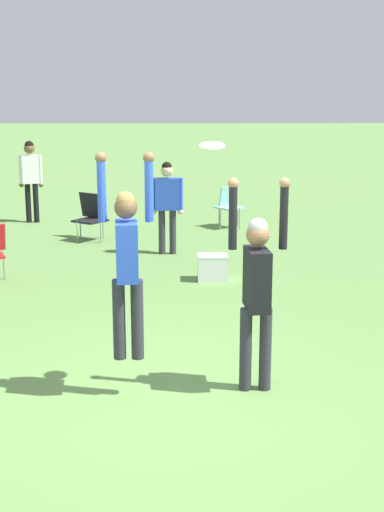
{
  "coord_description": "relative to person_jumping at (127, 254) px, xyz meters",
  "views": [
    {
      "loc": [
        0.01,
        -6.3,
        2.88
      ],
      "look_at": [
        0.19,
        0.5,
        1.3
      ],
      "focal_mm": 50.0,
      "sensor_mm": 36.0,
      "label": 1
    }
  ],
  "objects": [
    {
      "name": "ground_plane",
      "position": [
        0.43,
        -0.15,
        -1.41
      ],
      "size": [
        120.0,
        120.0,
        0.0
      ],
      "primitive_type": "plane",
      "color": "#608C47"
    },
    {
      "name": "person_jumping",
      "position": [
        0.0,
        0.0,
        0.0
      ],
      "size": [
        0.53,
        0.4,
        1.97
      ],
      "rotation": [
        0.0,
        0.0,
        1.66
      ],
      "color": "#2D2D38",
      "rests_on": "ground_plane"
    },
    {
      "name": "person_defending",
      "position": [
        1.23,
        0.11,
        -0.3
      ],
      "size": [
        0.58,
        0.45,
        2.1
      ],
      "rotation": [
        0.0,
        0.0,
        -1.49
      ],
      "color": "#2D2D38",
      "rests_on": "ground_plane"
    },
    {
      "name": "frisbee",
      "position": [
        0.79,
        0.12,
        0.98
      ],
      "size": [
        0.24,
        0.23,
        0.06
      ],
      "color": "white"
    },
    {
      "name": "camping_chair_0",
      "position": [
        -1.21,
        7.5,
        -0.9
      ],
      "size": [
        0.75,
        0.83,
        0.91
      ],
      "rotation": [
        0.0,
        0.0,
        2.51
      ],
      "color": "gray",
      "rests_on": "ground_plane"
    },
    {
      "name": "camping_chair_1",
      "position": [
        1.63,
        8.73,
        -0.88
      ],
      "size": [
        0.67,
        0.75,
        0.88
      ],
      "rotation": [
        0.0,
        0.0,
        3.8
      ],
      "color": "gray",
      "rests_on": "ground_plane"
    },
    {
      "name": "person_spectator_near",
      "position": [
        0.32,
        6.15,
        -0.41
      ],
      "size": [
        0.59,
        0.22,
        1.66
      ],
      "rotation": [
        0.0,
        0.0,
        0.05
      ],
      "color": "#2D2D38",
      "rests_on": "ground_plane"
    },
    {
      "name": "person_spectator_far",
      "position": [
        -2.73,
        9.42,
        -0.31
      ],
      "size": [
        0.54,
        0.32,
        1.81
      ],
      "rotation": [
        0.0,
        0.0,
        0.34
      ],
      "color": "black",
      "rests_on": "ground_plane"
    },
    {
      "name": "cooler_box",
      "position": [
        1.04,
        4.3,
        -1.21
      ],
      "size": [
        0.47,
        0.37,
        0.4
      ],
      "color": "white",
      "rests_on": "ground_plane"
    }
  ]
}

